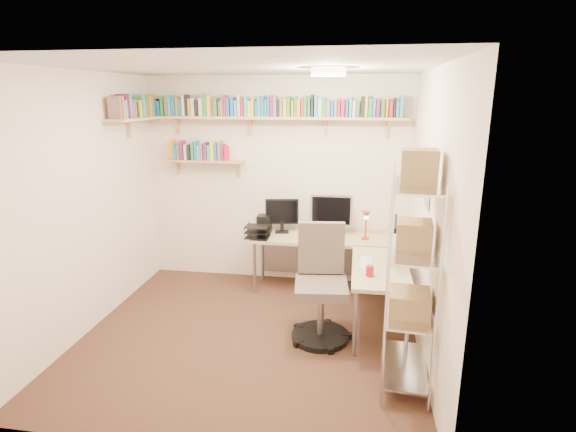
# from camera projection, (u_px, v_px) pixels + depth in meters

# --- Properties ---
(ground) EXTENTS (3.20, 3.20, 0.00)m
(ground) POSITION_uv_depth(u_px,v_px,m) (249.00, 335.00, 4.38)
(ground) COLOR #3F251B
(ground) RESTS_ON ground
(room_shell) EXTENTS (3.24, 3.04, 2.52)m
(room_shell) POSITION_uv_depth(u_px,v_px,m) (246.00, 179.00, 3.98)
(room_shell) COLOR #F4E3C7
(room_shell) RESTS_ON ground
(wall_shelves) EXTENTS (3.12, 1.09, 0.80)m
(wall_shelves) POSITION_uv_depth(u_px,v_px,m) (234.00, 117.00, 5.16)
(wall_shelves) COLOR tan
(wall_shelves) RESTS_ON ground
(corner_desk) EXTENTS (1.78, 1.69, 1.15)m
(corner_desk) POSITION_uv_depth(u_px,v_px,m) (328.00, 244.00, 5.03)
(corner_desk) COLOR tan
(corner_desk) RESTS_ON ground
(office_chair) EXTENTS (0.58, 0.59, 1.10)m
(office_chair) POSITION_uv_depth(u_px,v_px,m) (321.00, 291.00, 4.27)
(office_chair) COLOR black
(office_chair) RESTS_ON ground
(wire_rack) EXTENTS (0.43, 0.77, 1.89)m
(wire_rack) POSITION_uv_depth(u_px,v_px,m) (413.00, 250.00, 3.40)
(wire_rack) COLOR silver
(wire_rack) RESTS_ON ground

